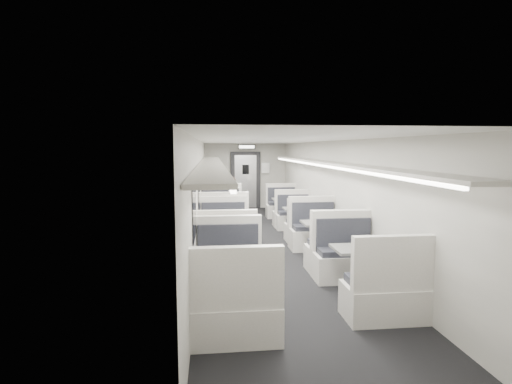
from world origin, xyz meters
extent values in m
cube|color=black|center=(0.00, 0.00, -0.06)|extent=(3.00, 12.00, 0.12)
cube|color=white|center=(0.00, 0.00, 2.46)|extent=(3.00, 12.00, 0.12)
cube|color=beige|center=(0.00, 6.06, 1.20)|extent=(3.00, 0.12, 2.40)
cube|color=beige|center=(0.00, -6.06, 1.20)|extent=(3.00, 0.12, 2.40)
cube|color=beige|center=(-1.56, 0.00, 1.20)|extent=(0.12, 12.00, 2.40)
cube|color=beige|center=(1.56, 0.00, 1.20)|extent=(0.12, 12.00, 2.40)
cube|color=silver|center=(-1.00, 2.72, 0.21)|extent=(0.97, 0.54, 0.41)
cube|color=black|center=(-1.00, 2.75, 0.46)|extent=(0.86, 0.43, 0.09)
cube|color=silver|center=(-1.00, 2.53, 0.73)|extent=(0.97, 0.11, 0.64)
cube|color=silver|center=(-1.00, 4.15, 0.21)|extent=(0.97, 0.54, 0.41)
cube|color=black|center=(-1.00, 4.12, 0.46)|extent=(0.86, 0.43, 0.09)
cube|color=silver|center=(-1.00, 4.34, 0.73)|extent=(0.97, 0.11, 0.64)
cylinder|color=#B9B9BB|center=(-1.00, 3.44, 0.31)|extent=(0.09, 0.09, 0.63)
cylinder|color=#B9B9BB|center=(-1.00, 3.44, 0.01)|extent=(0.33, 0.33, 0.03)
cube|color=slate|center=(-1.00, 3.44, 0.67)|extent=(0.80, 0.55, 0.04)
cube|color=silver|center=(-1.00, 0.40, 0.25)|extent=(1.15, 0.64, 0.49)
cube|color=black|center=(-1.00, 0.43, 0.54)|extent=(1.02, 0.51, 0.11)
cube|color=silver|center=(-1.00, 0.16, 0.87)|extent=(1.15, 0.13, 0.76)
cube|color=silver|center=(-1.00, 2.10, 0.25)|extent=(1.15, 0.64, 0.49)
cube|color=black|center=(-1.00, 2.06, 0.54)|extent=(1.02, 0.51, 0.11)
cube|color=silver|center=(-1.00, 2.33, 0.87)|extent=(1.15, 0.13, 0.76)
cylinder|color=#B9B9BB|center=(-1.00, 1.25, 0.38)|extent=(0.11, 0.11, 0.75)
cylinder|color=#B9B9BB|center=(-1.00, 1.25, 0.02)|extent=(0.39, 0.39, 0.03)
cube|color=slate|center=(-1.00, 1.25, 0.80)|extent=(0.96, 0.65, 0.04)
cube|color=silver|center=(-1.00, -1.70, 0.23)|extent=(1.08, 0.60, 0.46)
cube|color=black|center=(-1.00, -1.67, 0.51)|extent=(0.96, 0.48, 0.10)
cube|color=silver|center=(-1.00, -1.92, 0.81)|extent=(1.08, 0.12, 0.71)
cube|color=silver|center=(-1.00, -0.12, 0.23)|extent=(1.08, 0.60, 0.46)
cube|color=black|center=(-1.00, -0.15, 0.51)|extent=(0.96, 0.48, 0.10)
cube|color=silver|center=(-1.00, 0.10, 0.81)|extent=(1.08, 0.12, 0.71)
cylinder|color=#B9B9BB|center=(-1.00, -0.91, 0.35)|extent=(0.10, 0.10, 0.70)
cylinder|color=#B9B9BB|center=(-1.00, -0.91, 0.02)|extent=(0.37, 0.37, 0.03)
cube|color=slate|center=(-1.00, -0.91, 0.74)|extent=(0.89, 0.61, 0.04)
cube|color=silver|center=(-1.00, -4.30, 0.23)|extent=(1.08, 0.60, 0.46)
cube|color=black|center=(-1.00, -4.27, 0.51)|extent=(0.96, 0.48, 0.10)
cube|color=silver|center=(-1.00, -4.52, 0.81)|extent=(1.08, 0.12, 0.71)
cube|color=silver|center=(-1.00, -2.71, 0.23)|extent=(1.08, 0.60, 0.46)
cube|color=black|center=(-1.00, -2.74, 0.51)|extent=(0.96, 0.48, 0.10)
cube|color=silver|center=(-1.00, -2.49, 0.81)|extent=(1.08, 0.12, 0.71)
cylinder|color=#B9B9BB|center=(-1.00, -3.51, 0.35)|extent=(0.10, 0.10, 0.70)
cylinder|color=#B9B9BB|center=(-1.00, -3.51, 0.02)|extent=(0.37, 0.37, 0.03)
cube|color=slate|center=(-1.00, -3.51, 0.74)|extent=(0.90, 0.61, 0.04)
cube|color=silver|center=(1.00, 2.35, 0.21)|extent=(1.00, 0.56, 0.42)
cube|color=black|center=(1.00, 2.38, 0.47)|extent=(0.89, 0.44, 0.09)
cube|color=silver|center=(1.00, 2.15, 0.76)|extent=(1.00, 0.11, 0.66)
cube|color=silver|center=(1.00, 3.82, 0.21)|extent=(1.00, 0.56, 0.42)
cube|color=black|center=(1.00, 3.79, 0.47)|extent=(0.89, 0.44, 0.09)
cube|color=silver|center=(1.00, 4.02, 0.76)|extent=(1.00, 0.11, 0.66)
cylinder|color=#B9B9BB|center=(1.00, 3.08, 0.33)|extent=(0.09, 0.09, 0.65)
cylinder|color=#B9B9BB|center=(1.00, 3.08, 0.01)|extent=(0.34, 0.34, 0.03)
cube|color=slate|center=(1.00, 3.08, 0.69)|extent=(0.83, 0.57, 0.04)
cube|color=silver|center=(1.00, 0.52, 0.21)|extent=(0.98, 0.55, 0.42)
cube|color=black|center=(1.00, 0.54, 0.46)|extent=(0.87, 0.44, 0.09)
cube|color=silver|center=(1.00, 0.32, 0.74)|extent=(0.98, 0.11, 0.65)
cube|color=silver|center=(1.00, 1.96, 0.21)|extent=(0.98, 0.55, 0.42)
cube|color=black|center=(1.00, 1.93, 0.46)|extent=(0.87, 0.44, 0.09)
cube|color=silver|center=(1.00, 2.16, 0.74)|extent=(0.98, 0.11, 0.65)
cylinder|color=#B9B9BB|center=(1.00, 1.24, 0.32)|extent=(0.09, 0.09, 0.64)
cylinder|color=#B9B9BB|center=(1.00, 1.24, 0.01)|extent=(0.33, 0.33, 0.03)
cube|color=slate|center=(1.00, 1.24, 0.68)|extent=(0.82, 0.56, 0.04)
cube|color=silver|center=(1.00, -1.84, 0.23)|extent=(1.07, 0.59, 0.45)
cube|color=black|center=(1.00, -1.81, 0.50)|extent=(0.95, 0.47, 0.10)
cube|color=silver|center=(1.00, -2.06, 0.81)|extent=(1.07, 0.12, 0.71)
cube|color=silver|center=(1.00, -0.27, 0.23)|extent=(1.07, 0.59, 0.45)
cube|color=black|center=(1.00, -0.30, 0.50)|extent=(0.95, 0.47, 0.10)
cube|color=silver|center=(1.00, -0.05, 0.81)|extent=(1.07, 0.12, 0.71)
cylinder|color=#B9B9BB|center=(1.00, -1.06, 0.35)|extent=(0.10, 0.10, 0.70)
cylinder|color=#B9B9BB|center=(1.00, -1.06, 0.02)|extent=(0.36, 0.36, 0.03)
cube|color=slate|center=(1.00, -1.06, 0.74)|extent=(0.89, 0.60, 0.04)
cube|color=silver|center=(1.00, -3.94, 0.23)|extent=(1.07, 0.60, 0.46)
cube|color=black|center=(1.00, -3.91, 0.51)|extent=(0.95, 0.48, 0.10)
cube|color=silver|center=(1.00, -4.16, 0.81)|extent=(1.07, 0.12, 0.71)
cube|color=silver|center=(1.00, -2.36, 0.23)|extent=(1.07, 0.60, 0.46)
cube|color=black|center=(1.00, -2.39, 0.51)|extent=(0.95, 0.48, 0.10)
cube|color=silver|center=(1.00, -2.14, 0.81)|extent=(1.07, 0.12, 0.71)
cylinder|color=#B9B9BB|center=(1.00, -3.15, 0.35)|extent=(0.10, 0.10, 0.70)
cylinder|color=#B9B9BB|center=(1.00, -3.15, 0.02)|extent=(0.36, 0.36, 0.03)
cube|color=slate|center=(1.00, -3.15, 0.74)|extent=(0.89, 0.61, 0.04)
imported|color=black|center=(-0.70, 2.37, 0.73)|extent=(0.55, 0.38, 1.46)
cube|color=black|center=(-1.49, 3.40, 1.35)|extent=(0.02, 1.18, 0.84)
cube|color=black|center=(-1.49, 1.20, 1.35)|extent=(0.02, 1.18, 0.84)
cube|color=black|center=(-1.49, -1.00, 1.35)|extent=(0.02, 1.18, 0.84)
cube|color=black|center=(-1.49, -3.20, 1.35)|extent=(0.02, 1.18, 0.84)
cube|color=silver|center=(-1.26, -0.30, 1.92)|extent=(0.46, 10.40, 0.05)
cube|color=white|center=(-1.06, -0.30, 1.87)|extent=(0.05, 10.20, 0.04)
cube|color=silver|center=(1.26, -0.30, 1.92)|extent=(0.46, 10.40, 0.05)
cube|color=white|center=(1.06, -0.30, 1.87)|extent=(0.05, 10.20, 0.04)
cube|color=black|center=(0.00, 5.94, 1.05)|extent=(1.10, 0.10, 2.10)
cube|color=#B9B9BB|center=(0.00, 5.91, 1.00)|extent=(0.80, 0.05, 1.95)
cube|color=black|center=(0.00, 5.87, 1.45)|extent=(0.25, 0.02, 0.35)
cube|color=black|center=(0.00, 5.45, 2.28)|extent=(0.62, 0.10, 0.16)
cube|color=white|center=(0.00, 5.39, 2.28)|extent=(0.54, 0.02, 0.10)
cube|color=white|center=(0.75, 5.92, 1.50)|extent=(0.32, 0.02, 0.40)
camera|label=1|loc=(-1.24, -8.77, 2.24)|focal=28.00mm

